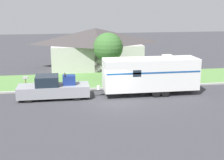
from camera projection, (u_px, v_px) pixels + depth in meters
The scene contains 8 objects.
ground_plane at pixel (112, 101), 25.63m from camera, with size 120.00×120.00×0.00m, color #38383D.
curb_strip at pixel (106, 88), 29.21m from camera, with size 80.00×0.30×0.14m.
lawn_strip at pixel (101, 80), 32.73m from camera, with size 80.00×7.00×0.03m.
house_across_street at pixel (96, 47), 38.68m from camera, with size 11.62×7.29×4.88m.
pickup_truck at pixel (53, 88), 26.16m from camera, with size 6.05×2.06×2.07m.
travel_trailer at pixel (150, 74), 27.22m from camera, with size 9.29×2.41×3.46m.
mailbox at pixel (26, 80), 28.65m from camera, with size 0.48×0.20×1.28m.
tree_in_yard at pixel (108, 47), 32.08m from camera, with size 3.06×3.06×4.94m.
Camera 1 is at (-3.90, -24.17, 7.81)m, focal length 50.00 mm.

